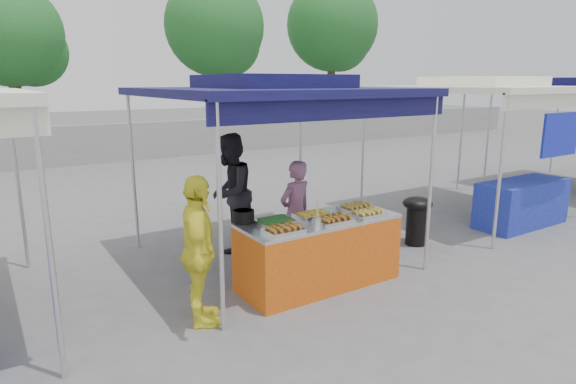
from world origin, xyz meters
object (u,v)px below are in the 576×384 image
vendor_table (319,252)px  customer_person (199,252)px  wok_burner (417,216)px  vendor_woman (295,213)px  cooking_pot (244,216)px  helper_man (230,193)px

vendor_table → customer_person: (-1.63, -0.14, 0.37)m
customer_person → wok_burner: bearing=-60.3°
vendor_table → vendor_woman: (0.15, 0.75, 0.30)m
vendor_table → cooking_pot: size_ratio=7.76×
cooking_pot → helper_man: (0.50, 1.38, -0.05)m
wok_burner → vendor_woman: (-2.02, 0.36, 0.28)m
cooking_pot → vendor_table: bearing=-23.6°
customer_person → cooking_pot: bearing=-35.3°
cooking_pot → vendor_woman: 1.08m
vendor_table → wok_burner: size_ratio=2.62×
cooking_pot → wok_burner: (3.02, 0.02, -0.47)m
vendor_table → wok_burner: bearing=10.2°
vendor_woman → customer_person: size_ratio=0.92×
cooking_pot → helper_man: bearing=69.9°
wok_burner → vendor_woman: vendor_woman is taller
wok_burner → customer_person: bearing=-176.6°
cooking_pot → customer_person: customer_person is taller
customer_person → vendor_table: bearing=-63.4°
cooking_pot → vendor_woman: bearing=20.8°
vendor_woman → cooking_pot: bearing=10.7°
vendor_woman → customer_person: bearing=16.3°
vendor_table → wok_burner: (2.17, 0.39, 0.03)m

